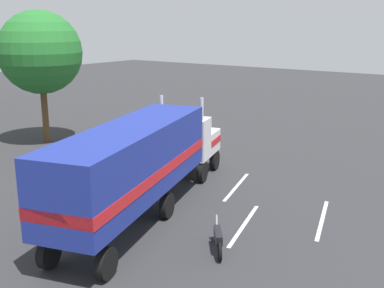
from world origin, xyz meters
The scene contains 8 objects.
ground_plane centered at (0.00, 0.00, 0.00)m, with size 120.00×120.00×0.00m, color #2D2D30.
lane_stripe_near centered at (-0.88, -3.50, 0.01)m, with size 4.40×0.16×0.01m, color silver.
lane_stripe_mid centered at (-4.77, -6.15, 0.01)m, with size 4.40×0.16×0.01m, color silver.
lane_stripe_far centered at (-2.33, -8.58, 0.01)m, with size 4.40×0.16×0.01m, color silver.
semi_truck centered at (-6.24, -1.99, 2.52)m, with size 14.26×6.56×4.50m.
person_bystander centered at (-3.62, 1.16, 0.89)m, with size 0.37×0.47×1.63m.
motorcycle centered at (-7.28, -6.48, 0.48)m, with size 1.73×1.38×1.12m.
tree_left centered at (-0.56, 12.22, 6.20)m, with size 5.62×5.62×9.03m.
Camera 1 is at (-20.50, -14.86, 8.10)m, focal length 43.60 mm.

